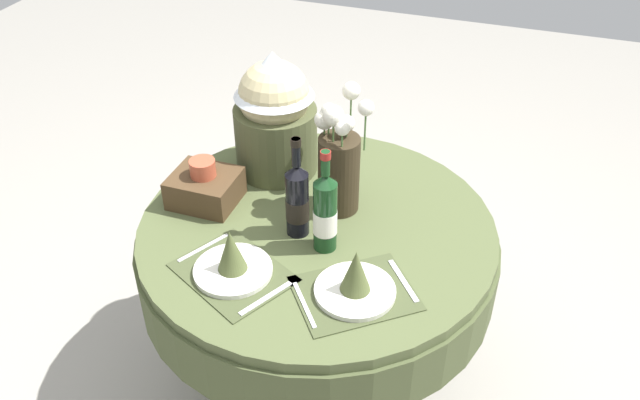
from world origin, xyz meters
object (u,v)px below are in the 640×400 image
wine_bottle_right (297,199)px  wine_bottle_centre (325,212)px  flower_vase (339,162)px  gift_tub_back_left (275,109)px  place_setting_right (355,282)px  woven_basket_side_left (205,187)px  dining_table (317,259)px  place_setting_left (232,261)px

wine_bottle_right → wine_bottle_centre: bearing=-21.2°
flower_vase → gift_tub_back_left: gift_tub_back_left is taller
place_setting_right → woven_basket_side_left: size_ratio=1.93×
place_setting_right → wine_bottle_right: size_ratio=1.21×
flower_vase → wine_bottle_centre: flower_vase is taller
wine_bottle_centre → woven_basket_side_left: wine_bottle_centre is taller
wine_bottle_right → gift_tub_back_left: 0.41m
dining_table → woven_basket_side_left: bearing=-179.6°
wine_bottle_centre → place_setting_right: bearing=-48.9°
flower_vase → woven_basket_side_left: 0.47m
place_setting_right → flower_vase: (-0.18, 0.39, 0.13)m
wine_bottle_right → gift_tub_back_left: bearing=122.0°
flower_vase → gift_tub_back_left: (-0.29, 0.16, 0.06)m
flower_vase → wine_bottle_right: (-0.08, -0.17, -0.05)m
place_setting_right → wine_bottle_centre: 0.25m
dining_table → woven_basket_side_left: (-0.41, -0.00, 0.21)m
place_setting_right → wine_bottle_centre: bearing=131.1°
gift_tub_back_left → woven_basket_side_left: bearing=-119.0°
wine_bottle_right → flower_vase: bearing=65.1°
dining_table → wine_bottle_right: bearing=-129.0°
wine_bottle_centre → wine_bottle_right: bearing=158.8°
dining_table → place_setting_right: 0.40m
wine_bottle_centre → gift_tub_back_left: bearing=130.1°
wine_bottle_centre → wine_bottle_right: size_ratio=1.01×
place_setting_left → wine_bottle_right: 0.29m
dining_table → wine_bottle_right: size_ratio=3.42×
place_setting_left → wine_bottle_centre: 0.32m
place_setting_left → woven_basket_side_left: woven_basket_side_left is taller
wine_bottle_centre → gift_tub_back_left: gift_tub_back_left is taller
place_setting_right → flower_vase: size_ratio=0.96×
place_setting_left → place_setting_right: same height
place_setting_left → wine_bottle_right: size_ratio=1.19×
place_setting_right → gift_tub_back_left: 0.75m
place_setting_left → place_setting_right: 0.38m
dining_table → gift_tub_back_left: size_ratio=2.62×
place_setting_right → wine_bottle_centre: wine_bottle_centre is taller
wine_bottle_right → woven_basket_side_left: wine_bottle_right is taller
dining_table → wine_bottle_right: wine_bottle_right is taller
dining_table → flower_vase: 0.36m
place_setting_left → woven_basket_side_left: bearing=128.9°
place_setting_left → woven_basket_side_left: 0.39m
wine_bottle_centre → gift_tub_back_left: size_ratio=0.77×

